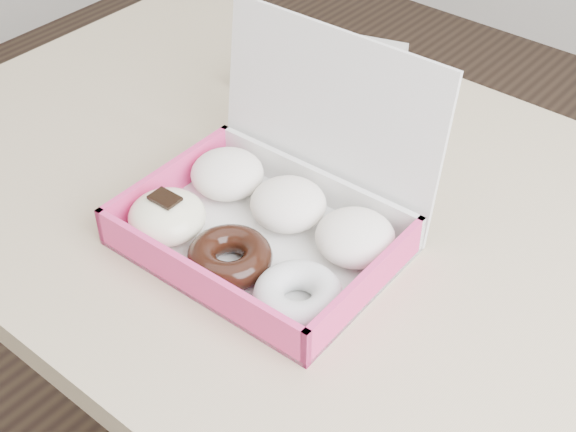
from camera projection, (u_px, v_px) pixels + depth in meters
The scene contains 3 objects.
table at pixel (299, 235), 1.13m from camera, with size 1.20×0.80×0.75m.
donut_box at pixel (268, 215), 0.98m from camera, with size 0.33×0.28×0.23m.
newspapers at pixel (324, 67), 1.30m from camera, with size 0.23×0.18×0.04m, color silver.
Camera 1 is at (0.53, -0.66, 1.42)m, focal length 50.00 mm.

